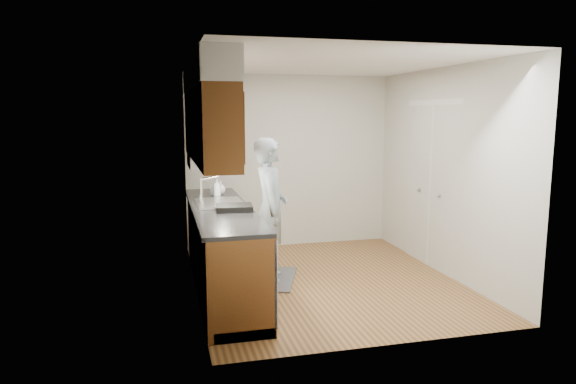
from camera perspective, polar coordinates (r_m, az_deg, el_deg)
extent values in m
plane|color=olive|center=(6.14, 4.16, -9.79)|extent=(3.50, 3.50, 0.00)
plane|color=white|center=(5.85, 4.44, 14.10)|extent=(3.50, 3.50, 0.00)
cube|color=beige|center=(5.59, -10.48, 1.40)|extent=(0.02, 3.50, 2.50)
cube|color=beige|center=(6.50, 16.98, 2.17)|extent=(0.02, 3.50, 2.50)
cube|color=beige|center=(7.54, 0.13, 3.40)|extent=(3.00, 0.02, 2.50)
cube|color=brown|center=(5.77, -7.27, -6.41)|extent=(0.60, 2.80, 0.90)
cube|color=black|center=(5.66, -7.51, -1.82)|extent=(0.63, 2.80, 0.04)
cube|color=#B2B2B7|center=(5.86, -7.58, -1.75)|extent=(0.48, 0.68, 0.14)
cube|color=#B2B2B7|center=(5.85, -7.59, -1.23)|extent=(0.52, 0.72, 0.01)
cube|color=#B2B2B7|center=(4.76, -2.10, -9.30)|extent=(0.03, 0.60, 0.80)
cube|color=brown|center=(5.56, -8.93, 7.35)|extent=(0.33, 2.80, 0.75)
cube|color=silver|center=(5.57, -9.06, 12.75)|extent=(0.35, 2.80, 0.30)
cube|color=#A5A5AA|center=(6.43, -8.94, 3.46)|extent=(0.46, 0.75, 0.16)
cube|color=white|center=(6.77, 15.51, 0.57)|extent=(0.02, 1.22, 2.05)
cube|color=#59595C|center=(6.17, -1.93, -9.60)|extent=(0.82, 1.05, 0.02)
imported|color=#8899A5|center=(5.94, -1.97, -0.88)|extent=(0.57, 0.74, 1.88)
imported|color=white|center=(6.28, -7.89, 0.48)|extent=(0.11, 0.11, 0.24)
imported|color=white|center=(6.51, -8.13, 0.48)|extent=(0.11, 0.11, 0.17)
imported|color=white|center=(6.51, -7.57, 0.52)|extent=(0.19, 0.19, 0.18)
cube|color=black|center=(5.41, -5.98, -1.74)|extent=(0.40, 0.35, 0.06)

